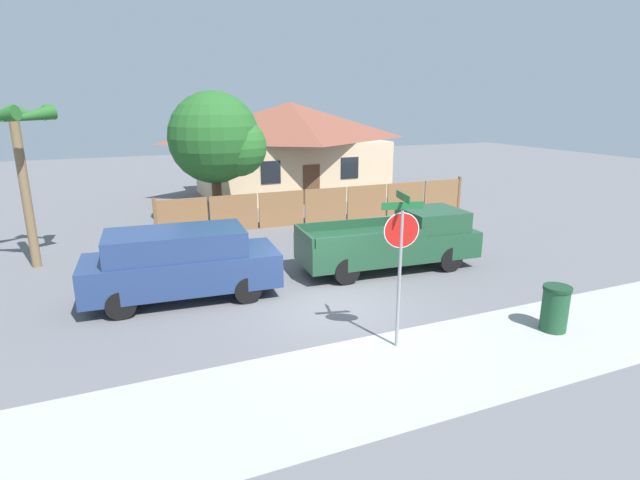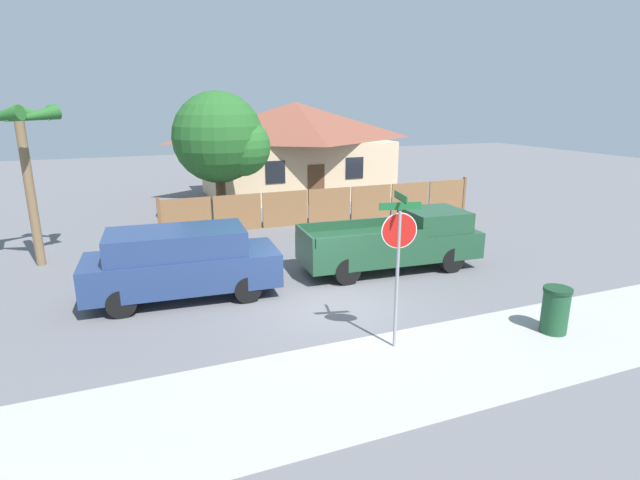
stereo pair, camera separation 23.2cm
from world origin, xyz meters
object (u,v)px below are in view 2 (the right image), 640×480
at_px(oak_tree, 223,140).
at_px(orange_pickup, 397,241).
at_px(house, 296,147).
at_px(trash_bin, 555,310).
at_px(stop_sign, 399,245).
at_px(palm_tree, 20,129).
at_px(red_suv, 182,262).

height_order(oak_tree, orange_pickup, oak_tree).
relative_size(house, trash_bin, 9.62).
relative_size(orange_pickup, stop_sign, 1.70).
bearing_deg(palm_tree, house, 36.85).
bearing_deg(stop_sign, orange_pickup, 72.44).
bearing_deg(trash_bin, stop_sign, 168.62).
bearing_deg(red_suv, palm_tree, 134.49).
relative_size(palm_tree, trash_bin, 4.68).
relative_size(palm_tree, stop_sign, 1.50).
relative_size(oak_tree, orange_pickup, 0.97).
xyz_separation_m(oak_tree, stop_sign, (1.06, -12.16, -1.31)).
distance_m(oak_tree, orange_pickup, 8.93).
distance_m(oak_tree, trash_bin, 14.08).
height_order(house, palm_tree, house).
height_order(red_suv, stop_sign, stop_sign).
xyz_separation_m(red_suv, trash_bin, (7.52, -5.26, -0.47)).
xyz_separation_m(palm_tree, orange_pickup, (10.38, -4.59, -3.37)).
height_order(house, red_suv, house).
distance_m(house, palm_tree, 14.85).
bearing_deg(house, stop_sign, -102.86).
distance_m(palm_tree, trash_bin, 15.52).
bearing_deg(red_suv, trash_bin, -30.87).
height_order(house, oak_tree, oak_tree).
relative_size(house, red_suv, 2.02).
distance_m(stop_sign, trash_bin, 4.15).
height_order(orange_pickup, stop_sign, stop_sign).
xyz_separation_m(palm_tree, red_suv, (3.89, -4.58, -3.25)).
bearing_deg(oak_tree, house, 48.29).
xyz_separation_m(oak_tree, trash_bin, (4.76, -12.90, -3.02)).
bearing_deg(stop_sign, palm_tree, 143.44).
bearing_deg(orange_pickup, oak_tree, 120.01).
bearing_deg(palm_tree, red_suv, -49.60).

